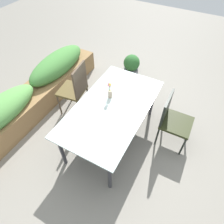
% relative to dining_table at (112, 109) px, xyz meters
% --- Properties ---
extents(ground_plane, '(12.00, 12.00, 0.00)m').
position_rel_dining_table_xyz_m(ground_plane, '(-0.07, 0.10, -0.65)').
color(ground_plane, gray).
extents(dining_table, '(1.71, 0.95, 0.71)m').
position_rel_dining_table_xyz_m(dining_table, '(0.00, 0.00, 0.00)').
color(dining_table, '#B2C6C1').
rests_on(dining_table, ground).
extents(chair_far_side, '(0.47, 0.47, 1.00)m').
position_rel_dining_table_xyz_m(chair_far_side, '(0.21, 0.80, -0.09)').
color(chair_far_side, brown).
rests_on(chair_far_side, ground).
extents(chair_near_right, '(0.44, 0.44, 0.87)m').
position_rel_dining_table_xyz_m(chair_near_right, '(0.38, -0.80, -0.16)').
color(chair_near_right, '#292E15').
rests_on(chair_near_right, ground).
extents(flower_vase, '(0.06, 0.07, 0.27)m').
position_rel_dining_table_xyz_m(flower_vase, '(0.15, 0.12, 0.17)').
color(flower_vase, tan).
rests_on(flower_vase, dining_table).
extents(planter_box, '(3.10, 0.55, 0.72)m').
position_rel_dining_table_xyz_m(planter_box, '(-0.05, 1.54, -0.32)').
color(planter_box, olive).
rests_on(planter_box, ground).
extents(potted_plant, '(0.33, 0.33, 0.57)m').
position_rel_dining_table_xyz_m(potted_plant, '(1.52, 0.37, -0.35)').
color(potted_plant, slate).
rests_on(potted_plant, ground).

